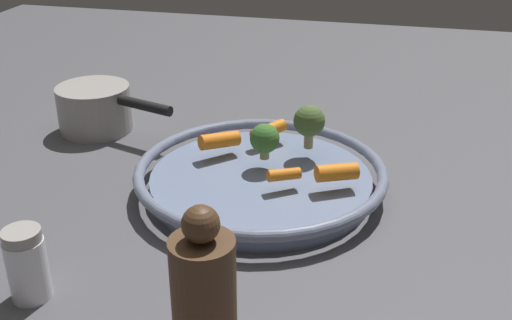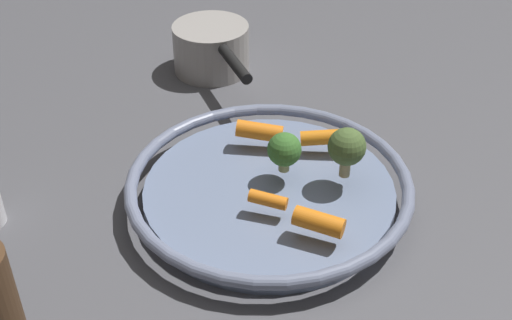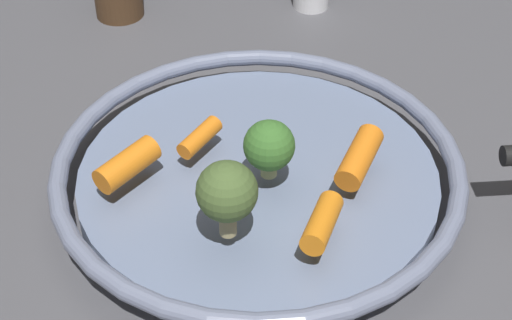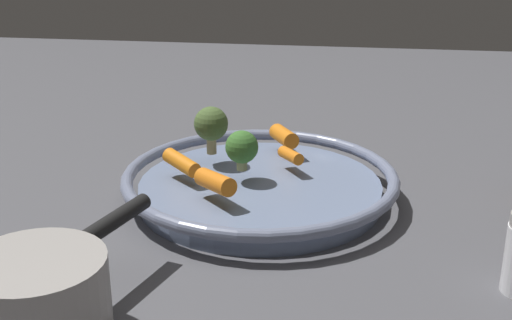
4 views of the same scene
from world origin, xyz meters
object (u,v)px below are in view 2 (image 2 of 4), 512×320
at_px(broccoli_floret_small, 347,148).
at_px(saucepan, 212,48).
at_px(serving_bowl, 269,189).
at_px(baby_carrot_right, 268,200).
at_px(broccoli_floret_large, 282,148).
at_px(baby_carrot_back, 259,131).
at_px(baby_carrot_near_rim, 323,137).
at_px(baby_carrot_center, 319,222).

bearing_deg(broccoli_floret_small, saucepan, 78.99).
xyz_separation_m(serving_bowl, baby_carrot_right, (-0.03, -0.04, 0.03)).
xyz_separation_m(baby_carrot_right, broccoli_floret_small, (0.10, -0.01, 0.03)).
height_order(broccoli_floret_small, saucepan, broccoli_floret_small).
bearing_deg(broccoli_floret_large, baby_carrot_back, 73.60).
height_order(baby_carrot_near_rim, saucepan, saucepan).
height_order(serving_bowl, baby_carrot_center, baby_carrot_center).
height_order(baby_carrot_back, baby_carrot_right, baby_carrot_back).
height_order(baby_carrot_back, baby_carrot_near_rim, baby_carrot_back).
distance_m(serving_bowl, baby_carrot_near_rim, 0.10).
bearing_deg(broccoli_floret_small, baby_carrot_center, -150.33).
bearing_deg(baby_carrot_back, broccoli_floret_small, -76.48).
bearing_deg(broccoli_floret_small, baby_carrot_back, 103.52).
relative_size(broccoli_floret_large, saucepan, 0.23).
xyz_separation_m(baby_carrot_center, broccoli_floret_large, (0.04, 0.11, 0.02)).
bearing_deg(broccoli_floret_large, saucepan, 68.77).
xyz_separation_m(baby_carrot_back, baby_carrot_near_rim, (0.05, -0.06, -0.00)).
relative_size(serving_bowl, saucepan, 1.59).
distance_m(broccoli_floret_small, broccoli_floret_large, 0.07).
distance_m(broccoli_floret_small, saucepan, 0.37).
bearing_deg(baby_carrot_near_rim, baby_carrot_back, 132.66).
xyz_separation_m(baby_carrot_back, saucepan, (0.10, 0.24, -0.01)).
xyz_separation_m(baby_carrot_back, baby_carrot_center, (-0.06, -0.17, 0.00)).
bearing_deg(broccoli_floret_small, baby_carrot_near_rim, 68.75).
distance_m(baby_carrot_near_rim, baby_carrot_right, 0.14).
height_order(baby_carrot_back, broccoli_floret_small, broccoli_floret_small).
distance_m(baby_carrot_back, broccoli_floret_small, 0.13).
bearing_deg(saucepan, baby_carrot_back, -112.48).
bearing_deg(baby_carrot_center, serving_bowl, 79.94).
bearing_deg(broccoli_floret_large, serving_bowl, -169.48).
relative_size(serving_bowl, baby_carrot_near_rim, 6.16).
relative_size(baby_carrot_back, saucepan, 0.27).
xyz_separation_m(serving_bowl, saucepan, (0.14, 0.31, 0.02)).
distance_m(baby_carrot_near_rim, broccoli_floret_large, 0.07).
relative_size(baby_carrot_center, baby_carrot_right, 1.26).
bearing_deg(broccoli_floret_large, baby_carrot_right, -142.92).
height_order(baby_carrot_near_rim, baby_carrot_right, baby_carrot_near_rim).
distance_m(serving_bowl, baby_carrot_right, 0.06).
relative_size(serving_bowl, baby_carrot_back, 5.83).
height_order(serving_bowl, baby_carrot_back, baby_carrot_back).
distance_m(baby_carrot_center, broccoli_floret_large, 0.11).
relative_size(baby_carrot_right, broccoli_floret_large, 0.87).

